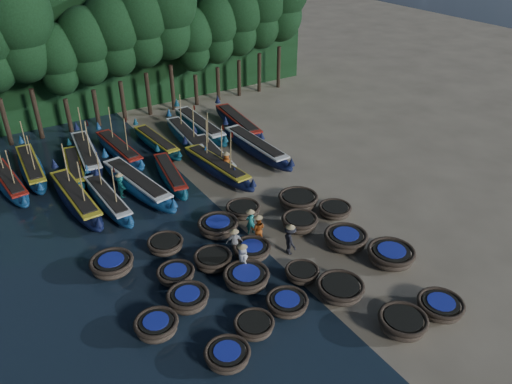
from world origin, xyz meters
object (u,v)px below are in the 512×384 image
coracle_21 (165,245)px  fisherman_1 (250,220)px  coracle_22 (218,226)px  fisherman_2 (258,228)px  coracle_12 (246,278)px  fisherman_3 (290,239)px  coracle_11 (188,299)px  coracle_19 (335,210)px  long_boat_15 (186,136)px  long_boat_8 (256,147)px  fisherman_6 (227,163)px  long_boat_3 (108,199)px  long_boat_6 (217,167)px  coracle_23 (243,210)px  coracle_20 (112,265)px  coracle_16 (213,260)px  coracle_9 (391,255)px  coracle_13 (302,273)px  long_boat_2 (76,198)px  long_boat_17 (238,123)px  coracle_6 (254,326)px  coracle_18 (300,222)px  long_boat_9 (8,182)px  coracle_4 (440,306)px  coracle_7 (287,303)px  coracle_24 (298,200)px  long_boat_10 (31,168)px  fisherman_4 (234,241)px  long_boat_7 (213,155)px  long_boat_14 (156,142)px  long_boat_13 (119,149)px  fisherman_5 (120,185)px  coracle_3 (403,323)px  long_boat_16 (199,126)px  long_boat_12 (87,154)px  long_boat_5 (170,175)px  coracle_10 (157,326)px  coracle_17 (252,250)px  coracle_15 (176,274)px

coracle_21 → fisherman_1: 4.90m
coracle_22 → fisherman_2: bearing=-51.6°
coracle_12 → fisherman_3: (3.31, 0.92, 0.46)m
coracle_11 → coracle_12: 3.10m
coracle_19 → long_boat_15: size_ratio=0.29×
long_boat_8 → fisherman_6: size_ratio=4.96×
long_boat_3 → long_boat_6: long_boat_6 is taller
coracle_23 → long_boat_3: (-6.49, 5.40, 0.13)m
coracle_20 → coracle_16: bearing=-27.7°
coracle_9 → coracle_13: size_ratio=1.19×
coracle_16 → long_boat_2: (-4.29, 9.79, 0.16)m
long_boat_17 → coracle_6: bearing=-112.9°
coracle_18 → long_boat_9: bearing=133.3°
coracle_4 → coracle_16: (-7.17, 8.62, 0.03)m
coracle_7 → coracle_24: bearing=49.8°
coracle_7 → long_boat_15: 19.61m
coracle_22 → long_boat_17: long_boat_17 is taller
long_boat_10 → coracle_4: bearing=-59.3°
long_boat_2 → fisherman_2: (7.44, -9.21, 0.28)m
long_boat_9 → fisherman_4: (8.91, -14.01, 0.30)m
coracle_11 → fisherman_1: fisherman_1 is taller
coracle_19 → fisherman_4: size_ratio=1.39×
coracle_23 → coracle_24: size_ratio=0.85×
long_boat_7 → long_boat_10: size_ratio=0.94×
fisherman_3 → long_boat_14: bearing=13.6°
long_boat_8 → long_boat_13: size_ratio=1.11×
coracle_6 → long_boat_13: bearing=87.2°
long_boat_9 → fisherman_5: (5.89, -4.89, 0.29)m
coracle_24 → coracle_3: bearing=-102.3°
coracle_18 → long_boat_8: (3.16, 9.61, 0.13)m
long_boat_16 → fisherman_6: size_ratio=4.99×
coracle_3 → long_boat_12: long_boat_12 is taller
long_boat_5 → long_boat_8: 7.05m
coracle_21 → coracle_10: bearing=-117.5°
coracle_11 → coracle_13: (5.66, -1.34, -0.09)m
long_boat_13 → fisherman_2: bearing=-83.0°
fisherman_2 → fisherman_4: 1.68m
coracle_17 → long_boat_12: size_ratio=0.28×
coracle_19 → long_boat_9: size_ratio=0.30×
long_boat_17 → long_boat_12: bearing=-178.2°
coracle_3 → long_boat_13: size_ratio=0.28×
coracle_23 → fisherman_4: fisherman_4 is taller
long_boat_6 → fisherman_4: size_ratio=4.97×
fisherman_3 → coracle_4: bearing=-146.3°
coracle_21 → long_boat_3: (-1.14, 6.09, 0.13)m
coracle_15 → long_boat_2: long_boat_2 is taller
coracle_9 → long_boat_3: long_boat_3 is taller
coracle_10 → long_boat_2: 12.54m
long_boat_6 → fisherman_6: (0.57, -0.43, 0.30)m
coracle_3 → coracle_12: 7.56m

